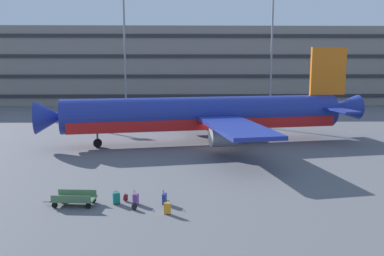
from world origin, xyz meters
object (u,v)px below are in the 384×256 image
suitcase_red (167,208)px  backpack_large (134,207)px  suitcase_laid_flat (116,198)px  baggage_cart (74,199)px  suitcase_orange (164,199)px  backpack_teal (125,198)px  airliner (208,115)px  suitcase_silver (136,199)px

suitcase_red → backpack_large: bearing=160.4°
suitcase_laid_flat → suitcase_red: suitcase_laid_flat is taller
suitcase_red → baggage_cart: suitcase_red is taller
suitcase_orange → suitcase_red: suitcase_orange is taller
suitcase_orange → backpack_teal: bearing=166.8°
suitcase_red → backpack_teal: suitcase_red is taller
airliner → suitcase_red: size_ratio=43.24×
airliner → suitcase_silver: size_ratio=40.86×
suitcase_red → suitcase_laid_flat: bearing=150.7°
suitcase_laid_flat → backpack_teal: suitcase_laid_flat is taller
airliner → suitcase_silver: 20.86m
suitcase_red → suitcase_silver: bearing=139.4°
suitcase_laid_flat → suitcase_silver: size_ratio=0.95×
suitcase_laid_flat → suitcase_red: bearing=-29.3°
suitcase_orange → suitcase_silver: suitcase_orange is taller
suitcase_laid_flat → baggage_cart: (-2.60, -0.15, 0.04)m
suitcase_red → backpack_teal: size_ratio=1.53×
airliner → suitcase_red: (-3.72, -21.61, -2.76)m
backpack_large → backpack_teal: backpack_teal is taller
backpack_large → suitcase_orange: bearing=29.7°
suitcase_orange → suitcase_red: size_ratio=1.07×
suitcase_laid_flat → suitcase_silver: (1.23, -0.08, -0.03)m
suitcase_laid_flat → suitcase_orange: bearing=-1.8°
backpack_large → suitcase_red: bearing=-19.6°
airliner → suitcase_laid_flat: bearing=-109.5°
suitcase_silver → backpack_large: suitcase_silver is taller
airliner → backpack_teal: (-6.50, -19.27, -2.90)m
suitcase_orange → suitcase_silver: 1.80m
airliner → suitcase_laid_flat: 21.15m
suitcase_red → backpack_large: (-2.02, 0.72, -0.15)m
baggage_cart → suitcase_red: bearing=-16.0°
suitcase_silver → baggage_cart: bearing=-179.0°
backpack_teal → suitcase_silver: bearing=-38.5°
suitcase_silver → baggage_cart: suitcase_silver is taller
suitcase_orange → backpack_teal: (-2.54, 0.60, -0.13)m
airliner → suitcase_silver: bearing=-106.2°
baggage_cart → suitcase_silver: bearing=1.0°
suitcase_laid_flat → suitcase_orange: (3.03, -0.10, -0.02)m
suitcase_orange → suitcase_laid_flat: bearing=178.2°
suitcase_laid_flat → suitcase_orange: size_ratio=0.94×
airliner → suitcase_silver: (-5.76, -19.86, -2.77)m
airliner → baggage_cart: airliner is taller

